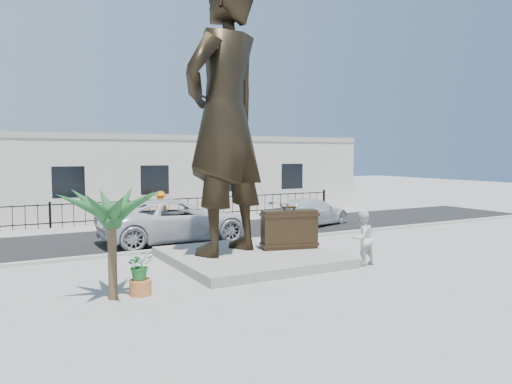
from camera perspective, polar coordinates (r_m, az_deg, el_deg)
ground at (r=16.02m, az=3.51°, el=-8.71°), size 100.00×100.00×0.00m
street at (r=23.05m, az=-7.27°, el=-4.69°), size 40.00×7.00×0.01m
curb at (r=19.87m, az=-3.51°, el=-5.97°), size 40.00×0.25×0.12m
far_sidewalk at (r=26.76m, az=-10.44°, el=-3.46°), size 40.00×2.50×0.02m
plinth at (r=17.00m, az=-0.66°, el=-7.42°), size 5.20×5.20×0.30m
fence at (r=27.45m, az=-10.99°, el=-2.03°), size 22.00×0.10×1.20m
building at (r=31.33m, az=-13.41°, el=1.66°), size 28.00×7.00×4.40m
statue at (r=16.66m, az=-3.61°, el=8.53°), size 3.90×3.33×9.07m
suitcase at (r=17.62m, az=3.82°, el=-4.27°), size 2.03×1.08×1.36m
tourist at (r=16.64m, az=12.05°, el=-5.21°), size 0.90×0.73×1.77m
car_white at (r=20.85m, az=-9.05°, el=-3.22°), size 6.38×3.04×1.76m
car_silver at (r=25.35m, az=6.30°, el=-2.27°), size 5.12×3.39×1.38m
worker at (r=26.94m, az=-10.84°, el=-1.64°), size 1.18×0.87×1.63m
palm_tree at (r=13.23m, az=-16.00°, el=-11.71°), size 1.80×1.80×3.20m
planter at (r=13.39m, az=-13.06°, el=-10.56°), size 0.56×0.56×0.40m
shrub at (r=13.26m, az=-13.11°, el=-8.15°), size 0.72×0.64×0.76m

